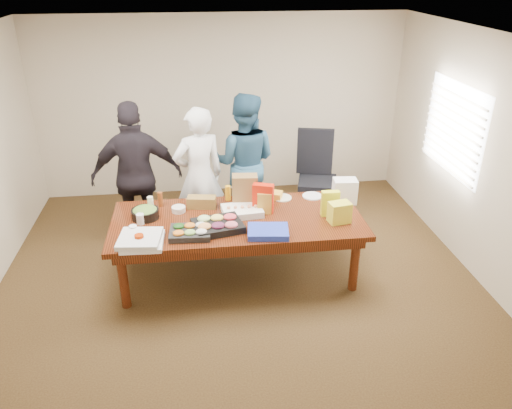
{
  "coord_description": "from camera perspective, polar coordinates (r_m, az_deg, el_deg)",
  "views": [
    {
      "loc": [
        -0.42,
        -4.93,
        3.35
      ],
      "look_at": [
        0.22,
        0.1,
        0.86
      ],
      "focal_mm": 34.99,
      "sensor_mm": 36.0,
      "label": 1
    }
  ],
  "objects": [
    {
      "name": "chip_bag_red",
      "position": [
        5.65,
        0.82,
        0.72
      ],
      "size": [
        0.25,
        0.17,
        0.34
      ],
      "primitive_type": "cube",
      "rotation": [
        0.0,
        0.0,
        -0.34
      ],
      "color": "red",
      "rests_on": "conference_table"
    },
    {
      "name": "sheet_cake",
      "position": [
        5.66,
        -1.59,
        -0.74
      ],
      "size": [
        0.47,
        0.38,
        0.08
      ],
      "primitive_type": "cube",
      "rotation": [
        0.0,
        0.0,
        0.1
      ],
      "color": "white",
      "rests_on": "conference_table"
    },
    {
      "name": "plate_b",
      "position": [
        6.13,
        6.46,
        0.97
      ],
      "size": [
        0.29,
        0.29,
        0.02
      ],
      "primitive_type": "cylinder",
      "rotation": [
        0.0,
        0.0,
        -0.23
      ],
      "color": "white",
      "rests_on": "conference_table"
    },
    {
      "name": "ceiling",
      "position": [
        4.99,
        -2.52,
        18.78
      ],
      "size": [
        5.5,
        5.0,
        0.02
      ],
      "primitive_type": "cube",
      "color": "white",
      "rests_on": "wall_back"
    },
    {
      "name": "pizza_box_lower",
      "position": [
        5.21,
        -12.84,
        -4.19
      ],
      "size": [
        0.43,
        0.43,
        0.05
      ],
      "primitive_type": "cube",
      "rotation": [
        0.0,
        0.0,
        -0.04
      ],
      "color": "white",
      "rests_on": "conference_table"
    },
    {
      "name": "red_cup",
      "position": [
        5.17,
        -13.18,
        -4.0
      ],
      "size": [
        0.11,
        0.11,
        0.12
      ],
      "primitive_type": "cylinder",
      "rotation": [
        0.0,
        0.0,
        -0.26
      ],
      "color": "#A62700",
      "rests_on": "conference_table"
    },
    {
      "name": "chip_bag_yellow",
      "position": [
        5.64,
        8.46,
        0.12
      ],
      "size": [
        0.2,
        0.09,
        0.3
      ],
      "primitive_type": "cube",
      "rotation": [
        0.0,
        0.0,
        -0.04
      ],
      "color": "yellow",
      "rests_on": "conference_table"
    },
    {
      "name": "chip_bag_orange",
      "position": [
        5.64,
        0.98,
        0.15
      ],
      "size": [
        0.17,
        0.1,
        0.25
      ],
      "primitive_type": "cube",
      "rotation": [
        0.0,
        0.0,
        -0.17
      ],
      "color": "gold",
      "rests_on": "conference_table"
    },
    {
      "name": "person_right",
      "position": [
        6.68,
        -1.38,
        4.88
      ],
      "size": [
        1.04,
        0.9,
        1.85
      ],
      "primitive_type": "imported",
      "rotation": [
        0.0,
        0.0,
        2.9
      ],
      "color": "#2B5575",
      "rests_on": "floor"
    },
    {
      "name": "grocery_bag_yellow",
      "position": [
        5.53,
        9.52,
        -0.9
      ],
      "size": [
        0.26,
        0.2,
        0.23
      ],
      "primitive_type": "cube",
      "rotation": [
        0.0,
        0.0,
        0.18
      ],
      "color": "yellow",
      "rests_on": "conference_table"
    },
    {
      "name": "wall_front",
      "position": [
        3.17,
        1.98,
        -12.9
      ],
      "size": [
        5.5,
        0.04,
        2.7
      ],
      "primitive_type": "cube",
      "color": "beige",
      "rests_on": "floor"
    },
    {
      "name": "fruit_tray",
      "position": [
        5.36,
        -4.41,
        -2.44
      ],
      "size": [
        0.59,
        0.5,
        0.08
      ],
      "primitive_type": "cube",
      "rotation": [
        0.0,
        0.0,
        0.22
      ],
      "color": "black",
      "rests_on": "conference_table"
    },
    {
      "name": "clear_cup_a",
      "position": [
        5.37,
        -13.85,
        -2.91
      ],
      "size": [
        0.1,
        0.1,
        0.11
      ],
      "primitive_type": "cylinder",
      "rotation": [
        0.0,
        0.0,
        -0.18
      ],
      "color": "white",
      "rests_on": "conference_table"
    },
    {
      "name": "person_center",
      "position": [
        6.34,
        -6.51,
        3.22
      ],
      "size": [
        0.76,
        0.61,
        1.79
      ],
      "primitive_type": "imported",
      "rotation": [
        0.0,
        0.0,
        3.46
      ],
      "color": "white",
      "rests_on": "floor"
    },
    {
      "name": "clear_cup_b",
      "position": [
        5.59,
        -13.08,
        -1.62
      ],
      "size": [
        0.11,
        0.11,
        0.12
      ],
      "primitive_type": "cylinder",
      "rotation": [
        0.0,
        0.0,
        0.34
      ],
      "color": "white",
      "rests_on": "conference_table"
    },
    {
      "name": "wall_right",
      "position": [
        6.19,
        24.13,
        4.97
      ],
      "size": [
        0.04,
        5.0,
        2.7
      ],
      "primitive_type": "cube",
      "color": "beige",
      "rests_on": "floor"
    },
    {
      "name": "wall_back",
      "position": [
        7.7,
        -3.96,
        11.05
      ],
      "size": [
        5.5,
        0.04,
        2.7
      ],
      "primitive_type": "cube",
      "color": "beige",
      "rests_on": "floor"
    },
    {
      "name": "salad_bowl",
      "position": [
        5.71,
        -12.56,
        -1.03
      ],
      "size": [
        0.36,
        0.36,
        0.1
      ],
      "primitive_type": "cylinder",
      "rotation": [
        0.0,
        0.0,
        -0.18
      ],
      "color": "black",
      "rests_on": "conference_table"
    },
    {
      "name": "chip_bag_blue",
      "position": [
        5.25,
        1.39,
        -3.12
      ],
      "size": [
        0.46,
        0.37,
        0.06
      ],
      "primitive_type": "cube",
      "rotation": [
        0.0,
        0.0,
        -0.12
      ],
      "color": "#243ABF",
      "rests_on": "conference_table"
    },
    {
      "name": "veggie_tray",
      "position": [
        5.27,
        -7.54,
        -3.21
      ],
      "size": [
        0.44,
        0.36,
        0.06
      ],
      "primitive_type": "cube",
      "rotation": [
        0.0,
        0.0,
        -0.06
      ],
      "color": "black",
      "rests_on": "conference_table"
    },
    {
      "name": "ranch_bottle",
      "position": [
        5.78,
        -11.95,
        -0.05
      ],
      "size": [
        0.07,
        0.07,
        0.2
      ],
      "primitive_type": "cylinder",
      "rotation": [
        0.0,
        0.0,
        -0.08
      ],
      "color": "beige",
      "rests_on": "conference_table"
    },
    {
      "name": "office_chair",
      "position": [
        7.01,
        7.06,
        2.87
      ],
      "size": [
        0.75,
        0.75,
        1.2
      ],
      "primitive_type": "cube",
      "rotation": [
        0.0,
        0.0,
        -0.25
      ],
      "color": "black",
      "rests_on": "floor"
    },
    {
      "name": "bread_loaf",
      "position": [
        5.84,
        -6.24,
        0.29
      ],
      "size": [
        0.35,
        0.19,
        0.13
      ],
      "primitive_type": "cube",
      "rotation": [
        0.0,
        0.0,
        -0.16
      ],
      "color": "olive",
      "rests_on": "conference_table"
    },
    {
      "name": "window_panel",
      "position": [
        6.62,
        21.63,
        8.09
      ],
      "size": [
        0.03,
        1.4,
        1.1
      ],
      "primitive_type": "cube",
      "color": "white",
      "rests_on": "wall_right"
    },
    {
      "name": "floor",
      "position": [
        5.98,
        -2.01,
        -8.05
      ],
      "size": [
        5.5,
        5.0,
        0.02
      ],
      "primitive_type": "cube",
      "color": "#47301E",
      "rests_on": "ground"
    },
    {
      "name": "pizza_box_upper",
      "position": [
        5.17,
        -13.14,
        -3.82
      ],
      "size": [
        0.46,
        0.46,
        0.05
      ],
      "primitive_type": "cube",
      "rotation": [
        0.0,
        0.0,
        -0.11
      ],
      "color": "silver",
      "rests_on": "pizza_box_lower"
    },
    {
      "name": "dip_bowl_a",
      "position": [
        6.0,
        -1.31,
        0.79
      ],
      "size": [
        0.17,
        0.17,
        0.06
      ],
      "primitive_type": "cylinder",
      "rotation": [
        0.0,
        0.0,
        0.24
      ],
      "color": "white",
      "rests_on": "conference_table"
    },
    {
      "name": "banana_bunch",
      "position": [
        6.04,
        1.73,
        1.1
      ],
      "size": [
        0.3,
        0.24,
        0.09
      ],
      "primitive_type": "cube",
      "rotation": [
        0.0,
        0.0,
        -0.38
      ],
      "color": "gold",
      "rests_on": "conference_table"
    },
    {
      "name": "conference_table",
      "position": [
        5.77,
        -2.07,
        -4.89
      ],
      "size": [
        2.8,
        1.2,
        0.75
      ],
      "primitive_type": "cube",
      "color": "#4C1C0F",
      "rests_on": "floor"
    },
    {
      "name": "dressing_bottle",
      "position": [
        5.93,
        -10.88,
        0.59
      ],
      "size": [
        0.07,
        0.07,
        0.18
      ],
      "primitive_type": "cylinder",
      "rotation": [
        0.0,
        0.0,
        0.31
      ],
      "color": "brown",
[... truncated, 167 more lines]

